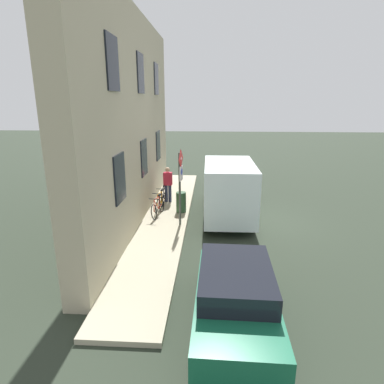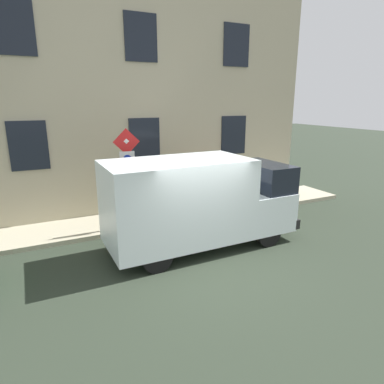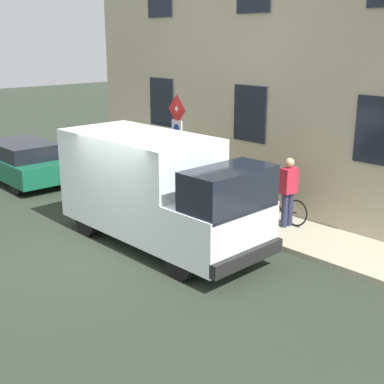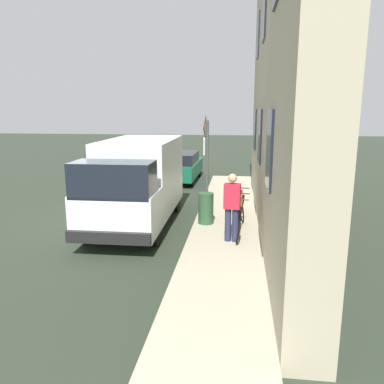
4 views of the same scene
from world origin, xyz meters
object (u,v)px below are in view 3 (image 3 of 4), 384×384
(bicycle_orange, at_px, (255,200))
(litter_bin, at_px, (223,202))
(pedestrian, at_px, (288,190))
(delivery_van, at_px, (156,188))
(bicycle_black, at_px, (279,206))
(sign_post_stacked, at_px, (178,135))
(bicycle_red, at_px, (233,193))
(parked_hatchback, at_px, (22,161))

(bicycle_orange, bearing_deg, litter_bin, 81.26)
(bicycle_orange, relative_size, pedestrian, 1.00)
(delivery_van, bearing_deg, bicycle_black, 67.54)
(sign_post_stacked, distance_m, bicycle_red, 2.20)
(delivery_van, relative_size, parked_hatchback, 1.32)
(bicycle_black, relative_size, bicycle_orange, 1.00)
(bicycle_red, bearing_deg, litter_bin, 126.80)
(bicycle_orange, relative_size, bicycle_red, 1.00)
(bicycle_black, distance_m, pedestrian, 0.70)
(parked_hatchback, height_order, litter_bin, parked_hatchback)
(parked_hatchback, bearing_deg, bicycle_black, -159.76)
(sign_post_stacked, xyz_separation_m, bicycle_black, (1.10, -2.61, -1.61))
(parked_hatchback, bearing_deg, bicycle_red, -155.72)
(parked_hatchback, xyz_separation_m, bicycle_orange, (2.87, -7.55, -0.22))
(sign_post_stacked, bearing_deg, bicycle_red, -42.82)
(sign_post_stacked, height_order, bicycle_black, sign_post_stacked)
(litter_bin, bearing_deg, sign_post_stacked, 95.10)
(sign_post_stacked, bearing_deg, bicycle_black, -67.15)
(sign_post_stacked, distance_m, parked_hatchback, 6.15)
(sign_post_stacked, relative_size, bicycle_black, 1.72)
(sign_post_stacked, height_order, litter_bin, sign_post_stacked)
(sign_post_stacked, height_order, bicycle_red, sign_post_stacked)
(bicycle_orange, xyz_separation_m, bicycle_red, (0.00, 0.80, 0.00))
(sign_post_stacked, xyz_separation_m, delivery_van, (-1.91, -1.40, -0.79))
(bicycle_black, height_order, bicycle_orange, same)
(sign_post_stacked, height_order, delivery_van, sign_post_stacked)
(sign_post_stacked, bearing_deg, pedestrian, -73.10)
(delivery_van, xyz_separation_m, litter_bin, (2.05, -0.14, -0.74))
(parked_hatchback, xyz_separation_m, litter_bin, (1.90, -7.27, -0.14))
(parked_hatchback, distance_m, litter_bin, 7.52)
(bicycle_red, relative_size, litter_bin, 1.90)
(bicycle_black, height_order, pedestrian, pedestrian)
(pedestrian, height_order, litter_bin, pedestrian)
(bicycle_red, bearing_deg, bicycle_black, -171.69)
(litter_bin, bearing_deg, bicycle_black, -47.98)
(delivery_van, distance_m, pedestrian, 3.25)
(pedestrian, bearing_deg, delivery_van, 66.36)
(bicycle_red, bearing_deg, delivery_van, 105.51)
(delivery_van, distance_m, litter_bin, 2.19)
(parked_hatchback, bearing_deg, delivery_van, -179.92)
(litter_bin, bearing_deg, parked_hatchback, 104.65)
(litter_bin, bearing_deg, pedestrian, -61.99)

